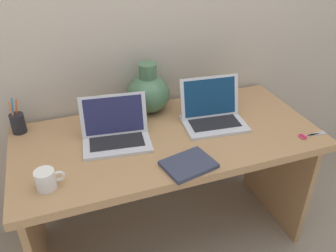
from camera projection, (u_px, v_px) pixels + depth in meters
name	position (u px, v px, depth m)	size (l,w,h in m)	color
ground_plane	(168.00, 237.00, 2.07)	(6.00, 6.00, 0.00)	gray
back_wall	(142.00, 16.00, 1.74)	(4.40, 0.04, 2.40)	#BCAD99
desk	(168.00, 160.00, 1.77)	(1.46, 0.68, 0.72)	#AD7F51
laptop_left	(115.00, 130.00, 1.62)	(0.33, 0.25, 0.21)	silver
laptop_right	(212.00, 111.00, 1.77)	(0.33, 0.26, 0.22)	silver
green_vase	(148.00, 92.00, 1.84)	(0.23, 0.23, 0.27)	#47704C
notebook_stack	(188.00, 165.00, 1.48)	(0.21, 0.16, 0.02)	#33384C
coffee_mug	(46.00, 179.00, 1.35)	(0.11, 0.08, 0.08)	white
pen_cup	(18.00, 123.00, 1.68)	(0.07, 0.07, 0.18)	black
scissors	(308.00, 136.00, 1.68)	(0.15, 0.05, 0.01)	#B7B7BC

